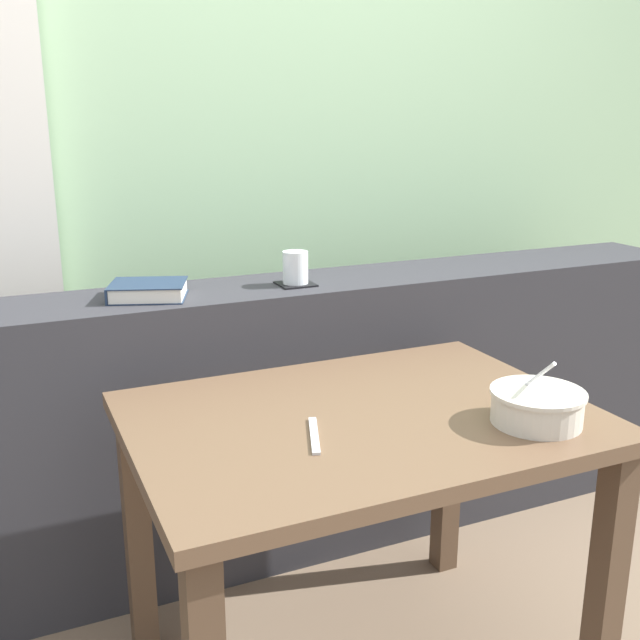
{
  "coord_description": "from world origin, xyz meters",
  "views": [
    {
      "loc": [
        -0.76,
        -1.39,
        1.31
      ],
      "look_at": [
        0.01,
        0.32,
        0.79
      ],
      "focal_mm": 41.56,
      "sensor_mm": 36.0,
      "label": 1
    }
  ],
  "objects_px": {
    "coaster_square": "(296,284)",
    "juice_glass": "(295,269)",
    "closed_book": "(148,290)",
    "fork_utensil": "(314,435)",
    "soup_bowl": "(537,407)",
    "breakfast_table": "(361,460)"
  },
  "relations": [
    {
      "from": "fork_utensil",
      "to": "soup_bowl",
      "type": "bearing_deg",
      "value": 5.31
    },
    {
      "from": "soup_bowl",
      "to": "fork_utensil",
      "type": "distance_m",
      "value": 0.47
    },
    {
      "from": "closed_book",
      "to": "fork_utensil",
      "type": "relative_size",
      "value": 1.39
    },
    {
      "from": "coaster_square",
      "to": "juice_glass",
      "type": "relative_size",
      "value": 1.09
    },
    {
      "from": "soup_bowl",
      "to": "breakfast_table",
      "type": "bearing_deg",
      "value": 148.02
    },
    {
      "from": "juice_glass",
      "to": "fork_utensil",
      "type": "bearing_deg",
      "value": -109.27
    },
    {
      "from": "breakfast_table",
      "to": "closed_book",
      "type": "bearing_deg",
      "value": 118.5
    },
    {
      "from": "breakfast_table",
      "to": "coaster_square",
      "type": "height_order",
      "value": "coaster_square"
    },
    {
      "from": "closed_book",
      "to": "fork_utensil",
      "type": "distance_m",
      "value": 0.72
    },
    {
      "from": "closed_book",
      "to": "breakfast_table",
      "type": "bearing_deg",
      "value": -61.5
    },
    {
      "from": "coaster_square",
      "to": "soup_bowl",
      "type": "xyz_separation_m",
      "value": [
        0.22,
        -0.78,
        -0.12
      ]
    },
    {
      "from": "breakfast_table",
      "to": "juice_glass",
      "type": "relative_size",
      "value": 10.77
    },
    {
      "from": "breakfast_table",
      "to": "fork_utensil",
      "type": "xyz_separation_m",
      "value": [
        -0.14,
        -0.07,
        0.11
      ]
    },
    {
      "from": "fork_utensil",
      "to": "juice_glass",
      "type": "bearing_deg",
      "value": 91.6
    },
    {
      "from": "breakfast_table",
      "to": "juice_glass",
      "type": "xyz_separation_m",
      "value": [
        0.09,
        0.59,
        0.31
      ]
    },
    {
      "from": "breakfast_table",
      "to": "soup_bowl",
      "type": "xyz_separation_m",
      "value": [
        0.31,
        -0.19,
        0.15
      ]
    },
    {
      "from": "closed_book",
      "to": "soup_bowl",
      "type": "xyz_separation_m",
      "value": [
        0.64,
        -0.8,
        -0.14
      ]
    },
    {
      "from": "juice_glass",
      "to": "soup_bowl",
      "type": "distance_m",
      "value": 0.83
    },
    {
      "from": "closed_book",
      "to": "soup_bowl",
      "type": "height_order",
      "value": "closed_book"
    },
    {
      "from": "coaster_square",
      "to": "fork_utensil",
      "type": "bearing_deg",
      "value": -109.27
    },
    {
      "from": "coaster_square",
      "to": "closed_book",
      "type": "height_order",
      "value": "closed_book"
    },
    {
      "from": "closed_book",
      "to": "coaster_square",
      "type": "bearing_deg",
      "value": -2.18
    }
  ]
}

